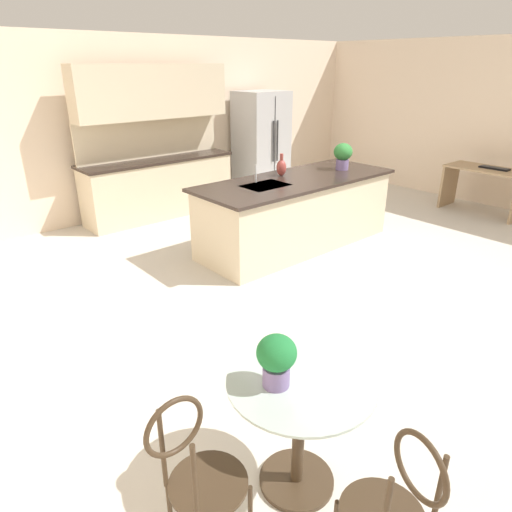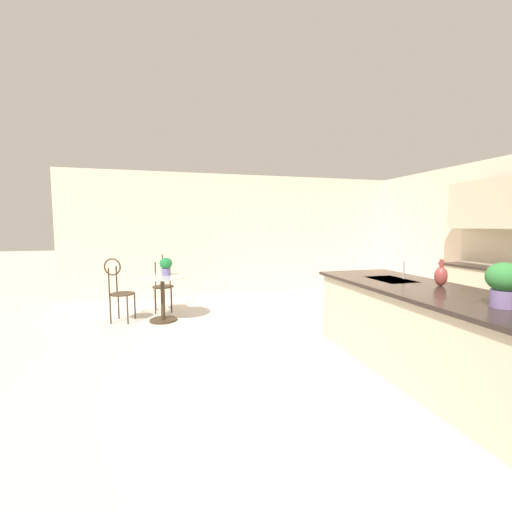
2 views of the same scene
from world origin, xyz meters
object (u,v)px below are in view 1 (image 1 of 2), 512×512
object	(u,v)px
refrigerator	(261,144)
bistro_table	(299,423)
keyboard	(494,168)
writing_desk	(484,182)
chair_by_island	(197,473)
vase_on_counter	(281,167)
potted_plant_on_table	(276,358)
potted_plant_counter_far	(343,155)
chair_near_window	(394,508)

from	to	relation	value
refrigerator	bistro_table	xyz separation A→B (m)	(-4.11, -4.98, -0.47)
keyboard	writing_desk	bearing A→B (deg)	101.31
refrigerator	writing_desk	size ratio (longest dim) A/B	1.53
chair_by_island	writing_desk	size ratio (longest dim) A/B	0.87
bistro_table	vase_on_counter	bearing A→B (deg)	47.80
chair_by_island	potted_plant_on_table	bearing A→B (deg)	6.55
chair_by_island	writing_desk	world-z (taller)	chair_by_island
bistro_table	potted_plant_counter_far	xyz separation A→B (m)	(3.56, 2.65, 0.68)
bistro_table	writing_desk	world-z (taller)	same
potted_plant_on_table	vase_on_counter	world-z (taller)	vase_on_counter
refrigerator	chair_near_window	bearing A→B (deg)	-126.96
refrigerator	potted_plant_counter_far	bearing A→B (deg)	-103.39
refrigerator	keyboard	size ratio (longest dim) A/B	4.18
refrigerator	chair_near_window	distance (m)	7.10
writing_desk	bistro_table	bearing A→B (deg)	-164.20
bistro_table	keyboard	size ratio (longest dim) A/B	1.82
keyboard	vase_on_counter	bearing A→B (deg)	158.94
keyboard	potted_plant_on_table	xyz separation A→B (m)	(-6.20, -1.55, 0.15)
refrigerator	chair_by_island	bearing A→B (deg)	-133.86
chair_near_window	vase_on_counter	bearing A→B (deg)	52.19
writing_desk	refrigerator	bearing A→B (deg)	120.82
bistro_table	chair_near_window	distance (m)	0.72
chair_near_window	refrigerator	bearing A→B (deg)	53.04
potted_plant_on_table	chair_by_island	bearing A→B (deg)	-173.45
refrigerator	potted_plant_counter_far	world-z (taller)	refrigerator
refrigerator	potted_plant_counter_far	size ratio (longest dim) A/B	5.10
chair_by_island	keyboard	bearing A→B (deg)	13.46
refrigerator	vase_on_counter	distance (m)	2.51
writing_desk	chair_by_island	bearing A→B (deg)	-165.70
bistro_table	vase_on_counter	xyz separation A→B (m)	(2.66, 2.93, 0.58)
chair_by_island	keyboard	world-z (taller)	chair_by_island
writing_desk	keyboard	xyz separation A→B (m)	(0.02, -0.10, 0.25)
chair_by_island	bistro_table	bearing A→B (deg)	0.14
potted_plant_on_table	vase_on_counter	xyz separation A→B (m)	(2.78, 2.87, 0.12)
potted_plant_counter_far	writing_desk	bearing A→B (deg)	-20.52
bistro_table	keyboard	xyz separation A→B (m)	(6.08, 1.61, 0.31)
writing_desk	keyboard	distance (m)	0.27
chair_near_window	keyboard	bearing A→B (deg)	20.30
chair_by_island	writing_desk	distance (m)	6.95
potted_plant_counter_far	vase_on_counter	xyz separation A→B (m)	(-0.90, 0.28, -0.10)
bistro_table	vase_on_counter	size ratio (longest dim) A/B	2.78
writing_desk	potted_plant_on_table	world-z (taller)	potted_plant_on_table
potted_plant_on_table	potted_plant_counter_far	world-z (taller)	potted_plant_counter_far
chair_near_window	writing_desk	distance (m)	6.66
refrigerator	keyboard	world-z (taller)	refrigerator
keyboard	potted_plant_on_table	size ratio (longest dim) A/B	1.50
chair_near_window	potted_plant_counter_far	size ratio (longest dim) A/B	2.89
writing_desk	potted_plant_counter_far	distance (m)	2.74
chair_near_window	vase_on_counter	size ratio (longest dim) A/B	3.62
potted_plant_counter_far	refrigerator	bearing A→B (deg)	76.61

